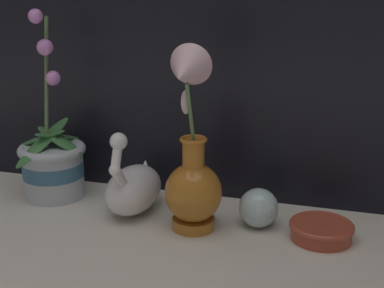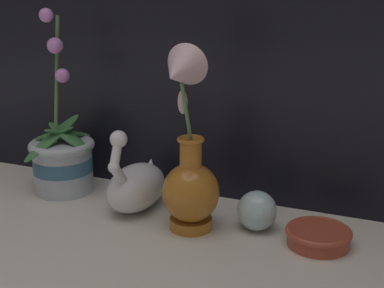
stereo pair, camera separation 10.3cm
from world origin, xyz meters
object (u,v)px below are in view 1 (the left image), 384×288
Objects in this scene: swan_figurine at (134,187)px; blue_vase at (192,169)px; amber_dish at (321,229)px; orchid_potted_plant at (53,162)px; glass_sphere at (259,208)px.

blue_vase reaches higher than swan_figurine.
blue_vase is at bearing -21.47° from swan_figurine.
swan_figurine is 0.17m from blue_vase.
amber_dish is at bearing -3.17° from swan_figurine.
amber_dish is (0.38, -0.02, -0.03)m from swan_figurine.
amber_dish is (0.58, -0.04, -0.06)m from orchid_potted_plant.
blue_vase is 2.99× the size of amber_dish.
glass_sphere is at bearing -3.05° from orchid_potted_plant.
orchid_potted_plant is 0.20m from swan_figurine.
orchid_potted_plant is 0.46m from glass_sphere.
orchid_potted_plant is at bearing 176.95° from glass_sphere.
swan_figurine is at bearing -6.74° from orchid_potted_plant.
orchid_potted_plant is 3.39× the size of amber_dish.
blue_vase is at bearing -155.28° from glass_sphere.
blue_vase is 4.64× the size of glass_sphere.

